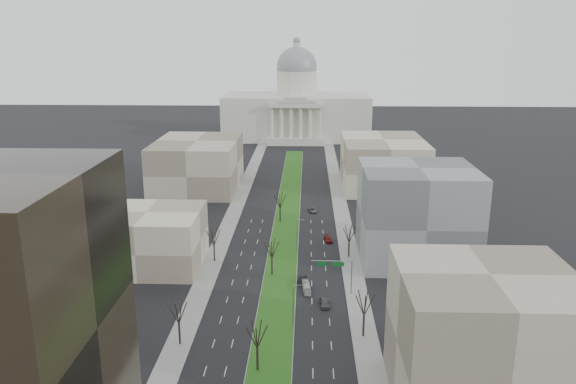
% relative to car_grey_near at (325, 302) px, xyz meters
% --- Properties ---
extents(ground, '(600.00, 600.00, 0.00)m').
position_rel_car_grey_near_xyz_m(ground, '(-10.17, 55.58, -0.82)').
color(ground, black).
rests_on(ground, ground).
extents(median, '(8.00, 222.03, 0.20)m').
position_rel_car_grey_near_xyz_m(median, '(-10.17, 54.56, -0.72)').
color(median, '#999993').
rests_on(median, ground).
extents(sidewalk_left, '(5.00, 330.00, 0.15)m').
position_rel_car_grey_near_xyz_m(sidewalk_left, '(-27.67, 30.58, -0.75)').
color(sidewalk_left, gray).
rests_on(sidewalk_left, ground).
extents(sidewalk_right, '(5.00, 330.00, 0.15)m').
position_rel_car_grey_near_xyz_m(sidewalk_right, '(7.33, 30.58, -0.75)').
color(sidewalk_right, gray).
rests_on(sidewalk_right, ground).
extents(capitol, '(80.00, 46.00, 55.00)m').
position_rel_car_grey_near_xyz_m(capitol, '(-10.17, 205.16, 15.48)').
color(capitol, beige).
rests_on(capitol, ground).
extents(building_beige_left, '(26.00, 22.00, 14.00)m').
position_rel_car_grey_near_xyz_m(building_beige_left, '(-43.17, 20.58, 6.18)').
color(building_beige_left, gray).
rests_on(building_beige_left, ground).
extents(building_tan_right, '(26.00, 24.00, 22.00)m').
position_rel_car_grey_near_xyz_m(building_tan_right, '(22.83, -32.42, 10.18)').
color(building_tan_right, gray).
rests_on(building_tan_right, ground).
extents(building_grey_right, '(28.00, 26.00, 24.00)m').
position_rel_car_grey_near_xyz_m(building_grey_right, '(23.83, 27.58, 11.18)').
color(building_grey_right, slate).
rests_on(building_grey_right, ground).
extents(building_far_left, '(30.00, 40.00, 18.00)m').
position_rel_car_grey_near_xyz_m(building_far_left, '(-45.17, 95.58, 8.18)').
color(building_far_left, gray).
rests_on(building_far_left, ground).
extents(building_far_right, '(30.00, 40.00, 18.00)m').
position_rel_car_grey_near_xyz_m(building_far_right, '(24.83, 100.58, 8.18)').
color(building_far_right, gray).
rests_on(building_far_right, ground).
extents(tree_left_mid, '(5.40, 5.40, 9.72)m').
position_rel_car_grey_near_xyz_m(tree_left_mid, '(-27.37, -16.42, 6.17)').
color(tree_left_mid, black).
rests_on(tree_left_mid, ground).
extents(tree_left_far, '(5.28, 5.28, 9.50)m').
position_rel_car_grey_near_xyz_m(tree_left_far, '(-27.37, 23.58, 6.02)').
color(tree_left_far, black).
rests_on(tree_left_far, ground).
extents(tree_right_mid, '(5.52, 5.52, 9.94)m').
position_rel_car_grey_near_xyz_m(tree_right_mid, '(7.03, -12.42, 6.33)').
color(tree_right_mid, black).
rests_on(tree_right_mid, ground).
extents(tree_right_far, '(5.04, 5.04, 9.07)m').
position_rel_car_grey_near_xyz_m(tree_right_far, '(7.03, 27.58, 5.70)').
color(tree_right_far, black).
rests_on(tree_right_far, ground).
extents(tree_median_a, '(5.40, 5.40, 9.72)m').
position_rel_car_grey_near_xyz_m(tree_median_a, '(-12.17, -24.42, 6.17)').
color(tree_median_a, black).
rests_on(tree_median_a, ground).
extents(tree_median_b, '(5.40, 5.40, 9.72)m').
position_rel_car_grey_near_xyz_m(tree_median_b, '(-12.17, 15.58, 6.17)').
color(tree_median_b, black).
rests_on(tree_median_b, ground).
extents(tree_median_c, '(5.40, 5.40, 9.72)m').
position_rel_car_grey_near_xyz_m(tree_median_c, '(-12.17, 55.58, 6.17)').
color(tree_median_c, black).
rests_on(tree_median_c, ground).
extents(streetlamp_median_b, '(1.90, 0.20, 9.16)m').
position_rel_car_grey_near_xyz_m(streetlamp_median_b, '(-6.41, -9.42, 3.98)').
color(streetlamp_median_b, gray).
rests_on(streetlamp_median_b, ground).
extents(streetlamp_median_c, '(1.90, 0.20, 9.16)m').
position_rel_car_grey_near_xyz_m(streetlamp_median_c, '(-6.41, 30.58, 3.98)').
color(streetlamp_median_c, gray).
rests_on(streetlamp_median_c, ground).
extents(mast_arm_signs, '(9.12, 0.24, 8.09)m').
position_rel_car_grey_near_xyz_m(mast_arm_signs, '(3.32, 5.60, 5.28)').
color(mast_arm_signs, gray).
rests_on(mast_arm_signs, ground).
extents(car_grey_near, '(2.35, 4.99, 1.65)m').
position_rel_car_grey_near_xyz_m(car_grey_near, '(0.00, 0.00, 0.00)').
color(car_grey_near, '#43454A').
rests_on(car_grey_near, ground).
extents(car_black, '(2.19, 4.42, 1.39)m').
position_rel_car_grey_near_xyz_m(car_black, '(-4.96, 11.50, -0.13)').
color(car_black, black).
rests_on(car_black, ground).
extents(car_red, '(2.47, 4.84, 1.35)m').
position_rel_car_grey_near_xyz_m(car_red, '(2.09, 38.92, -0.15)').
color(car_red, '#63100D').
rests_on(car_red, ground).
extents(car_grey_far, '(2.90, 5.03, 1.32)m').
position_rel_car_grey_near_xyz_m(car_grey_far, '(-2.01, 66.16, -0.16)').
color(car_grey_far, '#4E5256').
rests_on(car_grey_far, ground).
extents(box_van, '(2.12, 6.51, 1.78)m').
position_rel_car_grey_near_xyz_m(box_van, '(-3.88, 7.14, 0.07)').
color(box_van, silver).
rests_on(box_van, ground).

